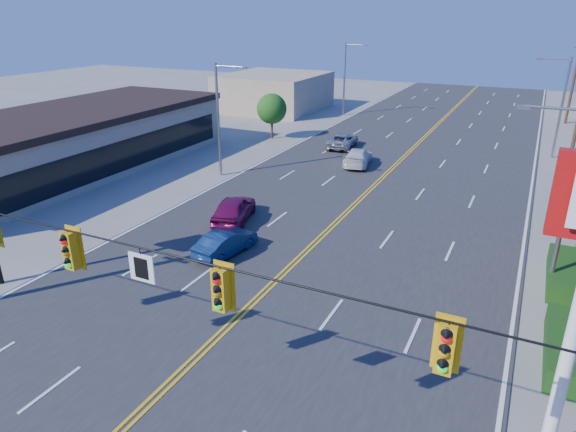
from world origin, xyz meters
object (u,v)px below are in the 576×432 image
at_px(car_white, 358,158).
at_px(car_silver, 342,141).
at_px(signal_span, 104,277).
at_px(car_blue, 226,244).
at_px(car_magenta, 234,210).

relative_size(car_white, car_silver, 0.98).
distance_m(signal_span, car_white, 29.16).
bearing_deg(car_silver, signal_span, 91.87).
xyz_separation_m(car_blue, car_silver, (-2.23, 22.65, 0.03)).
distance_m(car_magenta, car_silver, 18.77).
bearing_deg(car_magenta, car_silver, -104.12).
bearing_deg(signal_span, car_magenta, 109.68).
bearing_deg(car_blue, car_silver, -76.56).
xyz_separation_m(car_magenta, car_blue, (1.89, -3.88, -0.13)).
bearing_deg(car_magenta, car_white, -115.93).
bearing_deg(car_white, car_silver, -67.14).
distance_m(car_magenta, car_white, 14.30).
distance_m(signal_span, car_magenta, 16.14).
bearing_deg(car_blue, car_white, -84.68).
distance_m(car_blue, car_white, 17.94).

